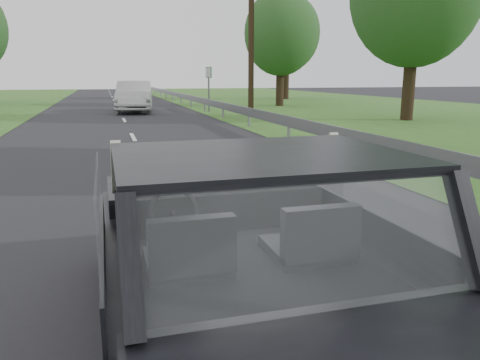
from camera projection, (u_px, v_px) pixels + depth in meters
ground at (240, 343)px, 3.34m from camera, size 140.00×140.00×0.00m
subject_car at (240, 247)px, 3.18m from camera, size 1.80×4.00×1.45m
dashboard at (219, 206)px, 3.74m from camera, size 1.58×0.45×0.30m
driver_seat at (189, 246)px, 2.77m from camera, size 0.50×0.72×0.42m
passenger_seat at (313, 234)px, 2.99m from camera, size 0.50×0.72×0.42m
steering_wheel at (174, 211)px, 3.34m from camera, size 0.36×0.36×0.04m
cat at (246, 177)px, 3.74m from camera, size 0.54×0.18×0.24m
guardrail at (286, 121)px, 13.76m from camera, size 0.05×90.00×0.32m
other_car at (135, 96)px, 24.85m from camera, size 2.49×5.14×1.63m
highway_sign at (209, 90)px, 24.77m from camera, size 0.18×0.94×2.35m
utility_pole at (251, 27)px, 21.33m from camera, size 0.29×0.29×8.10m
tree_1 at (414, 22)px, 19.42m from camera, size 6.04×6.04×8.12m
tree_2 at (281, 50)px, 29.37m from camera, size 4.66×4.66×6.92m
tree_3 at (286, 49)px, 38.19m from camera, size 6.53×6.53×8.13m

